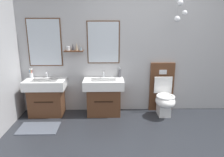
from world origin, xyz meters
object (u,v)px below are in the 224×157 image
(toothbrush_cup, at_px, (31,75))
(soap_dispenser, at_px, (120,73))
(vanity_sink_left, at_px, (46,96))
(vanity_sink_right, at_px, (104,95))
(toilet, at_px, (163,95))

(toothbrush_cup, height_order, soap_dispenser, soap_dispenser)
(vanity_sink_left, relative_size, vanity_sink_right, 1.00)
(vanity_sink_left, bearing_deg, vanity_sink_right, 0.00)
(vanity_sink_right, relative_size, toilet, 0.77)
(vanity_sink_right, xyz_separation_m, soap_dispenser, (0.32, 0.16, 0.41))
(vanity_sink_left, bearing_deg, toothbrush_cup, 153.42)
(vanity_sink_left, height_order, toothbrush_cup, toothbrush_cup)
(vanity_sink_right, distance_m, soap_dispenser, 0.54)
(soap_dispenser, bearing_deg, vanity_sink_right, -152.72)
(vanity_sink_right, relative_size, soap_dispenser, 3.90)
(toilet, height_order, toothbrush_cup, toilet)
(vanity_sink_left, height_order, vanity_sink_right, same)
(vanity_sink_right, bearing_deg, toilet, -0.39)
(toilet, distance_m, soap_dispenser, 0.97)
(vanity_sink_right, distance_m, toothbrush_cup, 1.49)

